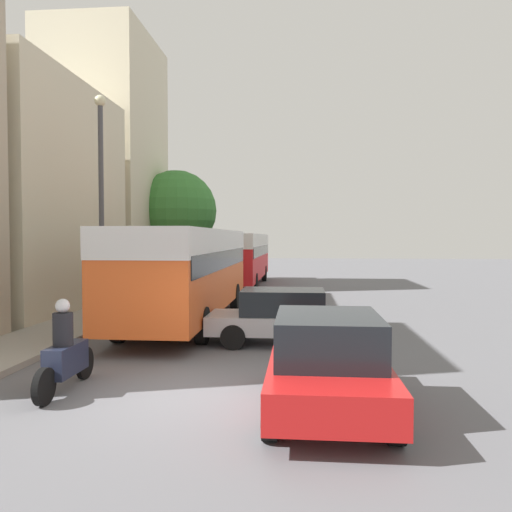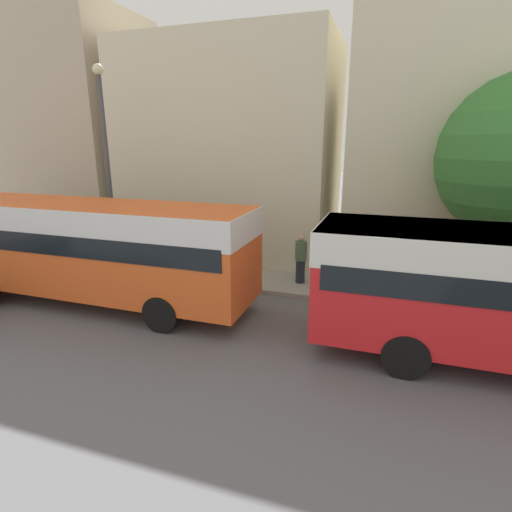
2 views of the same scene
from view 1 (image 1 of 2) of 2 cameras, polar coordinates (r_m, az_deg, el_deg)
ground_plane at (r=9.43m, az=-7.62°, el=-15.44°), size 120.00×120.00×0.00m
building_midblock at (r=21.51m, az=-25.80°, el=6.03°), size 5.61×8.71×8.78m
building_far_terrace at (r=29.30m, az=-16.79°, el=10.05°), size 5.20×6.85×13.87m
bus_lead at (r=16.78m, az=-7.81°, el=-0.73°), size 2.57×10.70×3.11m
bus_following at (r=29.29m, az=-1.84°, el=0.43°), size 2.64×11.00×3.05m
motorcycle_behind_lead at (r=9.99m, az=-21.00°, el=-10.50°), size 0.38×2.24×1.73m
car_crossing at (r=13.42m, az=3.09°, el=-6.82°), size 3.98×1.81×1.46m
car_far_curb at (r=8.36m, az=8.20°, el=-11.93°), size 1.95×3.88×1.60m
pedestrian_near_curb at (r=32.22m, az=-6.91°, el=-1.15°), size 0.37×0.37×1.70m
pedestrian_walking_away at (r=23.54m, az=-12.52°, el=-2.41°), size 0.39×0.39×1.69m
street_tree at (r=29.43m, az=-9.07°, el=5.14°), size 4.65×4.65×6.60m
lamp_post at (r=16.76m, az=-17.28°, el=7.15°), size 0.36×0.36×7.21m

